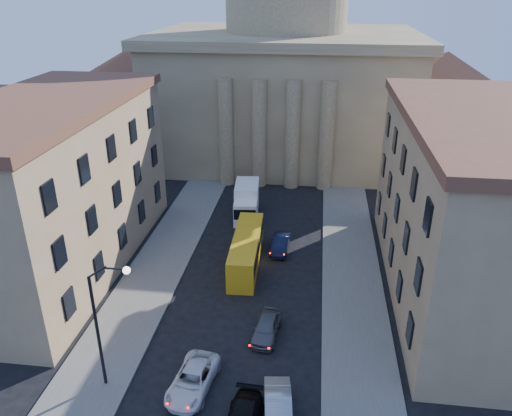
{
  "coord_description": "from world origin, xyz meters",
  "views": [
    {
      "loc": [
        4.93,
        -14.61,
        23.28
      ],
      "look_at": [
        0.55,
        19.85,
        7.36
      ],
      "focal_mm": 35.0,
      "sensor_mm": 36.0,
      "label": 1
    }
  ],
  "objects": [
    {
      "name": "sidewalk_right",
      "position": [
        8.5,
        18.0,
        0.07
      ],
      "size": [
        5.0,
        60.0,
        0.15
      ],
      "primitive_type": "cube",
      "color": "#5F5C57",
      "rests_on": "ground"
    },
    {
      "name": "church",
      "position": [
        0.0,
        55.47,
        11.88
      ],
      "size": [
        68.02,
        28.76,
        36.6
      ],
      "color": "#7C684C",
      "rests_on": "ground"
    },
    {
      "name": "street_lamp",
      "position": [
        -6.97,
        8.0,
        5.29
      ],
      "size": [
        2.62,
        0.44,
        8.83
      ],
      "color": "black",
      "rests_on": "ground"
    },
    {
      "name": "car_right_distant",
      "position": [
        2.04,
        26.52,
        0.69
      ],
      "size": [
        1.71,
        4.29,
        1.39
      ],
      "primitive_type": "imported",
      "rotation": [
        0.0,
        0.0,
        -0.06
      ],
      "color": "black",
      "rests_on": "ground"
    },
    {
      "name": "car_right_far",
      "position": [
        2.04,
        14.04,
        0.71
      ],
      "size": [
        2.05,
        4.32,
        1.43
      ],
      "primitive_type": "imported",
      "rotation": [
        0.0,
        0.0,
        -0.09
      ],
      "color": "#515156",
      "rests_on": "ground"
    },
    {
      "name": "sidewalk_left",
      "position": [
        -8.5,
        18.0,
        0.07
      ],
      "size": [
        5.0,
        60.0,
        0.15
      ],
      "primitive_type": "cube",
      "color": "#5F5C57",
      "rests_on": "ground"
    },
    {
      "name": "building_right",
      "position": [
        17.0,
        22.0,
        7.42
      ],
      "size": [
        11.6,
        26.6,
        14.7
      ],
      "color": "tan",
      "rests_on": "ground"
    },
    {
      "name": "building_left",
      "position": [
        -17.0,
        22.0,
        7.42
      ],
      "size": [
        11.6,
        26.6,
        14.7
      ],
      "color": "tan",
      "rests_on": "ground"
    },
    {
      "name": "car_left_mid",
      "position": [
        -1.95,
        8.37,
        0.69
      ],
      "size": [
        2.87,
        5.23,
        1.39
      ],
      "primitive_type": "imported",
      "rotation": [
        0.0,
        0.0,
        -0.12
      ],
      "color": "silver",
      "rests_on": "ground"
    },
    {
      "name": "city_bus",
      "position": [
        -0.8,
        23.69,
        1.5
      ],
      "size": [
        2.61,
        9.95,
        2.79
      ],
      "rotation": [
        0.0,
        0.0,
        0.03
      ],
      "color": "gold",
      "rests_on": "ground"
    },
    {
      "name": "box_truck",
      "position": [
        -2.24,
        33.75,
        1.6
      ],
      "size": [
        2.92,
        6.35,
        3.39
      ],
      "rotation": [
        0.0,
        0.0,
        0.08
      ],
      "color": "white",
      "rests_on": "ground"
    },
    {
      "name": "car_right_near",
      "position": [
        3.5,
        6.75,
        0.74
      ],
      "size": [
        2.13,
        4.67,
        1.49
      ],
      "primitive_type": "imported",
      "rotation": [
        0.0,
        0.0,
        0.13
      ],
      "color": "#989B9F",
      "rests_on": "ground"
    }
  ]
}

